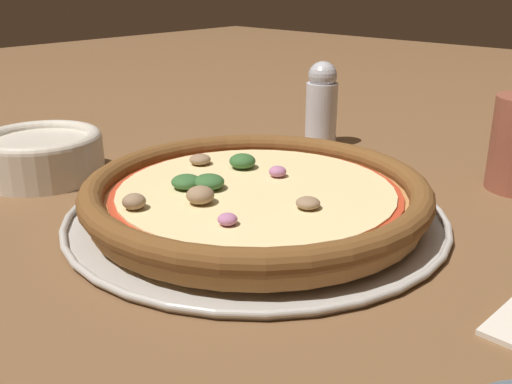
% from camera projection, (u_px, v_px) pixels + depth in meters
% --- Properties ---
extents(ground_plane, '(3.00, 3.00, 0.00)m').
position_uv_depth(ground_plane, '(256.00, 219.00, 0.59)').
color(ground_plane, brown).
extents(pizza_tray, '(0.37, 0.37, 0.01)m').
position_uv_depth(pizza_tray, '(256.00, 215.00, 0.58)').
color(pizza_tray, '#B7B2A8').
rests_on(pizza_tray, ground_plane).
extents(pizza, '(0.34, 0.34, 0.04)m').
position_uv_depth(pizza, '(255.00, 194.00, 0.58)').
color(pizza, '#BC7F42').
rests_on(pizza, pizza_tray).
extents(bowl_near, '(0.14, 0.14, 0.05)m').
position_uv_depth(bowl_near, '(42.00, 153.00, 0.70)').
color(bowl_near, beige).
rests_on(bowl_near, ground_plane).
extents(pepper_shaker, '(0.04, 0.04, 0.12)m').
position_uv_depth(pepper_shaker, '(322.00, 104.00, 0.81)').
color(pepper_shaker, silver).
rests_on(pepper_shaker, ground_plane).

